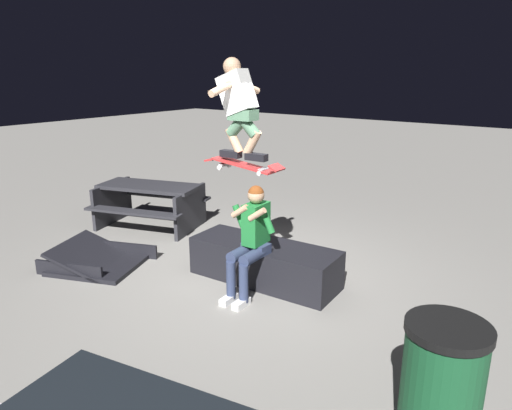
{
  "coord_description": "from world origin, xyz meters",
  "views": [
    {
      "loc": [
        -3.4,
        4.5,
        2.63
      ],
      "look_at": [
        -0.27,
        0.26,
        1.1
      ],
      "focal_mm": 32.63,
      "sensor_mm": 36.0,
      "label": 1
    }
  ],
  "objects_px": {
    "skater_airborne": "(239,104)",
    "kicker_ramp": "(99,262)",
    "ledge_box_main": "(264,262)",
    "picnic_table_back": "(150,199)",
    "trash_bin": "(441,386)",
    "skateboard": "(243,165)",
    "person_sitting_on_ledge": "(251,236)"
  },
  "relations": [
    {
      "from": "skater_airborne",
      "to": "kicker_ramp",
      "type": "relative_size",
      "value": 0.81
    },
    {
      "from": "ledge_box_main",
      "to": "picnic_table_back",
      "type": "xyz_separation_m",
      "value": [
        2.85,
        -0.61,
        0.25
      ]
    },
    {
      "from": "ledge_box_main",
      "to": "trash_bin",
      "type": "bearing_deg",
      "value": 150.0
    },
    {
      "from": "ledge_box_main",
      "to": "skateboard",
      "type": "relative_size",
      "value": 1.89
    },
    {
      "from": "ledge_box_main",
      "to": "trash_bin",
      "type": "distance_m",
      "value": 3.01
    },
    {
      "from": "skateboard",
      "to": "skater_airborne",
      "type": "xyz_separation_m",
      "value": [
        0.06,
        0.0,
        0.69
      ]
    },
    {
      "from": "person_sitting_on_ledge",
      "to": "skater_airborne",
      "type": "distance_m",
      "value": 1.53
    },
    {
      "from": "person_sitting_on_ledge",
      "to": "skateboard",
      "type": "height_order",
      "value": "skateboard"
    },
    {
      "from": "picnic_table_back",
      "to": "kicker_ramp",
      "type": "bearing_deg",
      "value": 114.82
    },
    {
      "from": "person_sitting_on_ledge",
      "to": "picnic_table_back",
      "type": "height_order",
      "value": "person_sitting_on_ledge"
    },
    {
      "from": "ledge_box_main",
      "to": "kicker_ramp",
      "type": "distance_m",
      "value": 2.34
    },
    {
      "from": "ledge_box_main",
      "to": "kicker_ramp",
      "type": "bearing_deg",
      "value": 25.23
    },
    {
      "from": "picnic_table_back",
      "to": "skateboard",
      "type": "bearing_deg",
      "value": 161.1
    },
    {
      "from": "skateboard",
      "to": "picnic_table_back",
      "type": "height_order",
      "value": "skateboard"
    },
    {
      "from": "trash_bin",
      "to": "ledge_box_main",
      "type": "bearing_deg",
      "value": -30.0
    },
    {
      "from": "person_sitting_on_ledge",
      "to": "trash_bin",
      "type": "distance_m",
      "value": 2.76
    },
    {
      "from": "person_sitting_on_ledge",
      "to": "skateboard",
      "type": "bearing_deg",
      "value": -14.9
    },
    {
      "from": "skateboard",
      "to": "skater_airborne",
      "type": "height_order",
      "value": "skater_airborne"
    },
    {
      "from": "person_sitting_on_ledge",
      "to": "trash_bin",
      "type": "xyz_separation_m",
      "value": [
        -2.52,
        1.11,
        -0.25
      ]
    },
    {
      "from": "kicker_ramp",
      "to": "skateboard",
      "type": "bearing_deg",
      "value": -162.71
    },
    {
      "from": "ledge_box_main",
      "to": "person_sitting_on_ledge",
      "type": "height_order",
      "value": "person_sitting_on_ledge"
    },
    {
      "from": "ledge_box_main",
      "to": "kicker_ramp",
      "type": "xyz_separation_m",
      "value": [
        2.11,
        1.0,
        -0.18
      ]
    },
    {
      "from": "skateboard",
      "to": "picnic_table_back",
      "type": "relative_size",
      "value": 0.51
    },
    {
      "from": "ledge_box_main",
      "to": "trash_bin",
      "type": "relative_size",
      "value": 1.98
    },
    {
      "from": "skateboard",
      "to": "trash_bin",
      "type": "distance_m",
      "value": 3.09
    },
    {
      "from": "ledge_box_main",
      "to": "person_sitting_on_ledge",
      "type": "distance_m",
      "value": 0.64
    },
    {
      "from": "skateboard",
      "to": "skater_airborne",
      "type": "relative_size",
      "value": 0.92
    },
    {
      "from": "person_sitting_on_ledge",
      "to": "trash_bin",
      "type": "relative_size",
      "value": 1.37
    },
    {
      "from": "ledge_box_main",
      "to": "picnic_table_back",
      "type": "bearing_deg",
      "value": -11.99
    },
    {
      "from": "ledge_box_main",
      "to": "trash_bin",
      "type": "xyz_separation_m",
      "value": [
        -2.6,
        1.5,
        0.24
      ]
    },
    {
      "from": "skateboard",
      "to": "skater_airborne",
      "type": "bearing_deg",
      "value": 2.52
    },
    {
      "from": "kicker_ramp",
      "to": "person_sitting_on_ledge",
      "type": "bearing_deg",
      "value": -164.57
    }
  ]
}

